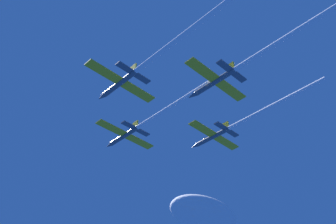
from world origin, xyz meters
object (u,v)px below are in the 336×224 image
object	(u,v)px
jet_lead	(146,122)
jet_left_wing	(146,63)
jet_right_wing	(240,123)
jet_slot	(252,58)

from	to	relation	value
jet_lead	jet_left_wing	size ratio (longest dim) A/B	0.99
jet_left_wing	jet_right_wing	world-z (taller)	jet_right_wing
jet_lead	jet_slot	distance (m)	28.18
jet_left_wing	jet_right_wing	size ratio (longest dim) A/B	0.99
jet_lead	jet_slot	xyz separation A→B (m)	(-0.01, -28.17, -0.64)
jet_lead	jet_slot	world-z (taller)	jet_lead
jet_left_wing	jet_lead	bearing A→B (deg)	48.49
jet_left_wing	jet_right_wing	xyz separation A→B (m)	(27.27, -0.26, 0.38)
jet_left_wing	jet_slot	xyz separation A→B (m)	(12.46, -14.08, -0.19)
jet_slot	jet_left_wing	bearing A→B (deg)	131.50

